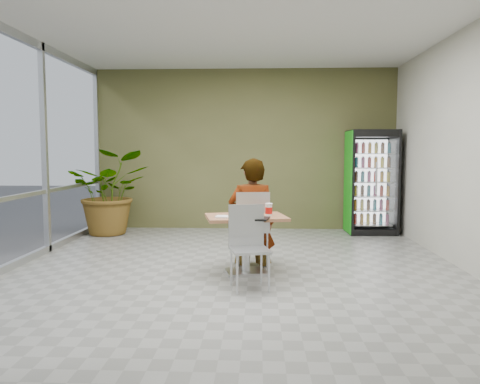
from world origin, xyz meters
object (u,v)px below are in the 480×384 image
(soda_cup, at_px, (269,210))
(seated_woman, at_px, (252,223))
(dining_table, at_px, (246,232))
(beverage_fridge, at_px, (371,182))
(chair_far, at_px, (252,222))
(chair_near, at_px, (248,239))
(cafeteria_tray, at_px, (252,218))
(potted_plant, at_px, (111,192))

(soda_cup, bearing_deg, seated_woman, 114.34)
(dining_table, relative_size, beverage_fridge, 0.57)
(seated_woman, height_order, soda_cup, seated_woman)
(chair_far, distance_m, chair_near, 1.00)
(seated_woman, bearing_deg, chair_near, 83.70)
(chair_far, bearing_deg, cafeteria_tray, 85.53)
(cafeteria_tray, xyz_separation_m, potted_plant, (-2.72, 3.10, 0.04))
(dining_table, distance_m, chair_far, 0.43)
(chair_far, bearing_deg, potted_plant, -45.84)
(potted_plant, bearing_deg, chair_far, -41.03)
(soda_cup, bearing_deg, chair_far, 116.16)
(seated_woman, xyz_separation_m, soda_cup, (0.22, -0.49, 0.24))
(chair_far, height_order, soda_cup, chair_far)
(potted_plant, bearing_deg, beverage_fridge, 3.40)
(soda_cup, height_order, cafeteria_tray, soda_cup)
(chair_near, height_order, soda_cup, chair_near)
(soda_cup, relative_size, potted_plant, 0.10)
(chair_near, distance_m, potted_plant, 4.30)
(seated_woman, bearing_deg, cafeteria_tray, 86.15)
(seated_woman, height_order, potted_plant, potted_plant)
(soda_cup, distance_m, cafeteria_tray, 0.37)
(chair_far, height_order, chair_near, chair_far)
(beverage_fridge, xyz_separation_m, potted_plant, (-4.94, -0.29, -0.18))
(cafeteria_tray, relative_size, beverage_fridge, 0.20)
(dining_table, height_order, cafeteria_tray, cafeteria_tray)
(chair_near, bearing_deg, beverage_fridge, 44.64)
(beverage_fridge, bearing_deg, potted_plant, -178.03)
(soda_cup, distance_m, potted_plant, 4.05)
(dining_table, bearing_deg, chair_near, -85.93)
(cafeteria_tray, bearing_deg, beverage_fridge, 56.80)
(seated_woman, distance_m, beverage_fridge, 3.45)
(dining_table, bearing_deg, cafeteria_tray, -75.55)
(seated_woman, bearing_deg, dining_table, 76.96)
(potted_plant, bearing_deg, dining_table, -46.49)
(seated_woman, distance_m, cafeteria_tray, 0.81)
(dining_table, xyz_separation_m, chair_near, (0.04, -0.58, 0.02))
(chair_far, xyz_separation_m, beverage_fridge, (2.22, 2.66, 0.38))
(dining_table, height_order, chair_near, chair_near)
(soda_cup, bearing_deg, beverage_fridge, 56.96)
(dining_table, relative_size, potted_plant, 0.70)
(chair_far, relative_size, chair_near, 1.08)
(cafeteria_tray, distance_m, potted_plant, 4.12)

